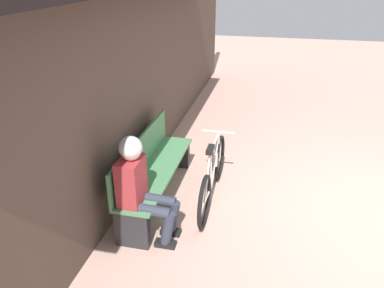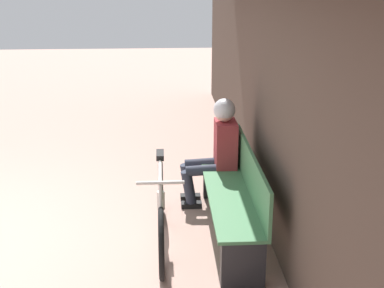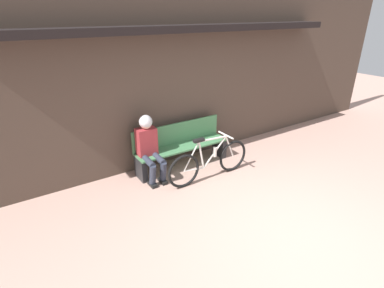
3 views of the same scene
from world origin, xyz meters
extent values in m
plane|color=tan|center=(0.00, 0.00, 0.00)|extent=(24.00, 24.00, 0.00)
cube|color=#4C3D33|center=(0.00, 2.96, 1.60)|extent=(12.00, 0.12, 3.20)
cube|color=black|center=(0.00, 2.68, 2.50)|extent=(6.60, 0.44, 0.12)
cube|color=#477F51|center=(-0.20, 2.53, 0.42)|extent=(1.86, 0.42, 0.03)
cube|color=#477F51|center=(-0.20, 2.72, 0.63)|extent=(1.86, 0.03, 0.40)
cube|color=#232326|center=(-1.08, 2.53, 0.20)|extent=(0.10, 0.36, 0.40)
cube|color=#232326|center=(0.68, 2.53, 0.20)|extent=(0.10, 0.36, 0.40)
torus|color=black|center=(-0.58, 1.88, 0.30)|extent=(0.61, 0.05, 0.61)
torus|color=black|center=(0.49, 1.88, 0.30)|extent=(0.61, 0.05, 0.61)
cylinder|color=silver|center=(0.01, 1.88, 0.76)|extent=(0.58, 0.03, 0.06)
cylinder|color=silver|center=(0.06, 1.88, 0.50)|extent=(0.49, 0.03, 0.52)
cylinder|color=silver|center=(-0.23, 1.88, 0.51)|extent=(0.14, 0.03, 0.53)
cylinder|color=silver|center=(-0.38, 1.88, 0.28)|extent=(0.41, 0.03, 0.08)
cylinder|color=silver|center=(-0.43, 1.88, 0.54)|extent=(0.32, 0.02, 0.48)
cylinder|color=silver|center=(0.39, 1.88, 0.52)|extent=(0.22, 0.03, 0.45)
cube|color=black|center=(-0.28, 1.88, 0.80)|extent=(0.20, 0.07, 0.05)
cylinder|color=silver|center=(0.30, 1.88, 0.76)|extent=(0.03, 0.40, 0.03)
cylinder|color=beige|center=(0.06, 1.88, 0.50)|extent=(0.07, 0.07, 0.17)
cylinder|color=#2D3342|center=(-1.02, 2.33, 0.42)|extent=(0.11, 0.39, 0.13)
cylinder|color=#2D3342|center=(-1.02, 2.17, 0.23)|extent=(0.11, 0.17, 0.38)
cube|color=black|center=(-1.02, 2.20, 0.03)|extent=(0.10, 0.22, 0.06)
cylinder|color=#2D3342|center=(-0.82, 2.33, 0.42)|extent=(0.11, 0.39, 0.13)
cylinder|color=#2D3342|center=(-0.82, 2.17, 0.23)|extent=(0.11, 0.17, 0.38)
cube|color=black|center=(-0.82, 2.20, 0.03)|extent=(0.10, 0.22, 0.06)
cube|color=maroon|center=(-0.92, 2.57, 0.68)|extent=(0.34, 0.22, 0.49)
sphere|color=beige|center=(-0.92, 2.55, 1.02)|extent=(0.20, 0.20, 0.20)
sphere|color=silver|center=(-0.92, 2.55, 1.05)|extent=(0.23, 0.23, 0.23)
camera|label=1|loc=(-3.94, 1.25, 2.64)|focal=35.00mm
camera|label=2|loc=(4.38, 1.90, 2.50)|focal=50.00mm
camera|label=3|loc=(-2.86, -1.89, 2.76)|focal=28.00mm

